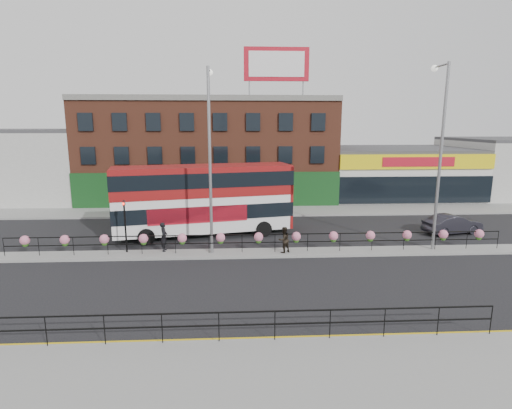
{
  "coord_description": "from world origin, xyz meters",
  "views": [
    {
      "loc": [
        -1.35,
        -23.19,
        7.76
      ],
      "look_at": [
        0.0,
        3.0,
        2.5
      ],
      "focal_mm": 28.0,
      "sensor_mm": 36.0,
      "label": 1
    }
  ],
  "objects_px": {
    "double_decker_bus": "(204,193)",
    "lamp_column_west": "(210,145)",
    "lamp_column_east": "(439,141)",
    "car": "(452,224)",
    "pedestrian_a": "(164,237)",
    "pedestrian_b": "(284,240)"
  },
  "relations": [
    {
      "from": "double_decker_bus",
      "to": "lamp_column_west",
      "type": "distance_m",
      "value": 5.45
    },
    {
      "from": "lamp_column_east",
      "to": "car",
      "type": "bearing_deg",
      "value": 47.16
    },
    {
      "from": "car",
      "to": "lamp_column_east",
      "type": "bearing_deg",
      "value": 123.94
    },
    {
      "from": "double_decker_bus",
      "to": "pedestrian_a",
      "type": "distance_m",
      "value": 4.92
    },
    {
      "from": "car",
      "to": "pedestrian_b",
      "type": "bearing_deg",
      "value": 94.82
    },
    {
      "from": "car",
      "to": "pedestrian_a",
      "type": "relative_size",
      "value": 2.51
    },
    {
      "from": "double_decker_bus",
      "to": "car",
      "type": "relative_size",
      "value": 2.82
    },
    {
      "from": "pedestrian_b",
      "to": "car",
      "type": "bearing_deg",
      "value": 168.0
    },
    {
      "from": "pedestrian_b",
      "to": "lamp_column_east",
      "type": "bearing_deg",
      "value": 152.76
    },
    {
      "from": "lamp_column_west",
      "to": "pedestrian_b",
      "type": "bearing_deg",
      "value": -6.44
    },
    {
      "from": "double_decker_bus",
      "to": "pedestrian_a",
      "type": "height_order",
      "value": "double_decker_bus"
    },
    {
      "from": "lamp_column_east",
      "to": "pedestrian_a",
      "type": "bearing_deg",
      "value": 179.19
    },
    {
      "from": "car",
      "to": "lamp_column_west",
      "type": "distance_m",
      "value": 18.46
    },
    {
      "from": "pedestrian_b",
      "to": "lamp_column_west",
      "type": "bearing_deg",
      "value": -36.48
    },
    {
      "from": "double_decker_bus",
      "to": "lamp_column_west",
      "type": "relative_size",
      "value": 1.17
    },
    {
      "from": "lamp_column_west",
      "to": "lamp_column_east",
      "type": "relative_size",
      "value": 0.97
    },
    {
      "from": "double_decker_bus",
      "to": "lamp_column_east",
      "type": "distance_m",
      "value": 15.44
    },
    {
      "from": "car",
      "to": "lamp_column_east",
      "type": "distance_m",
      "value": 7.9
    },
    {
      "from": "pedestrian_a",
      "to": "lamp_column_west",
      "type": "relative_size",
      "value": 0.16
    },
    {
      "from": "car",
      "to": "double_decker_bus",
      "type": "bearing_deg",
      "value": 75.37
    },
    {
      "from": "double_decker_bus",
      "to": "lamp_column_west",
      "type": "bearing_deg",
      "value": -80.05
    },
    {
      "from": "pedestrian_b",
      "to": "lamp_column_west",
      "type": "xyz_separation_m",
      "value": [
        -4.35,
        0.49,
        5.63
      ]
    }
  ]
}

